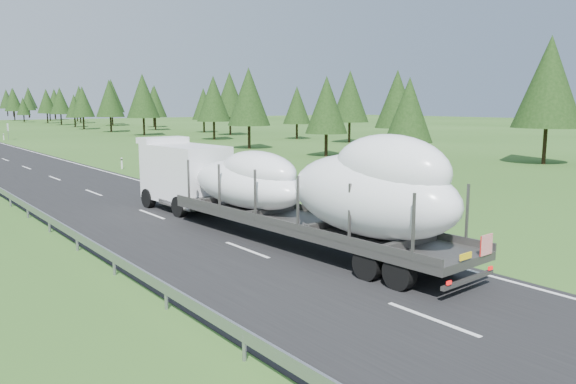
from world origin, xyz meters
TOP-DOWN VIEW (x-y plane):
  - ground at (0.00, 0.00)m, footprint 400.00×400.00m
  - highway_sign at (7.20, 80.00)m, footprint 0.08×0.90m
  - tree_line_right at (39.74, 113.96)m, footprint 27.40×314.03m
  - boat_truck at (2.03, 0.68)m, footprint 3.69×20.70m

SIDE VIEW (x-z plane):
  - ground at x=0.00m, z-range 0.00..0.00m
  - highway_sign at x=7.20m, z-range 0.51..3.11m
  - boat_truck at x=2.03m, z-range 0.01..4.72m
  - tree_line_right at x=39.74m, z-range 0.64..13.27m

